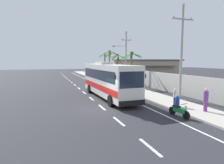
{
  "coord_description": "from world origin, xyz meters",
  "views": [
    {
      "loc": [
        -4.52,
        -15.33,
        4.06
      ],
      "look_at": [
        2.39,
        4.52,
        1.7
      ],
      "focal_mm": 30.57,
      "sensor_mm": 36.0,
      "label": 1
    }
  ],
  "objects_px": {
    "pedestrian_near_kerb": "(206,99)",
    "palm_fourth": "(132,61)",
    "palm_third": "(117,62)",
    "utility_pole_mid": "(126,56)",
    "motorcycle_trailing": "(178,108)",
    "motorcycle_beside_bus": "(107,83)",
    "palm_second": "(109,58)",
    "roadside_building": "(147,70)",
    "utility_pole_nearest": "(181,51)",
    "coach_bus_foreground": "(108,79)",
    "pedestrian_midwalk": "(175,97)",
    "palm_nearest": "(105,59)"
  },
  "relations": [
    {
      "from": "pedestrian_near_kerb",
      "to": "palm_fourth",
      "type": "distance_m",
      "value": 15.26
    },
    {
      "from": "palm_third",
      "to": "utility_pole_mid",
      "type": "bearing_deg",
      "value": -88.09
    },
    {
      "from": "palm_third",
      "to": "motorcycle_trailing",
      "type": "bearing_deg",
      "value": -99.78
    },
    {
      "from": "pedestrian_near_kerb",
      "to": "palm_fourth",
      "type": "height_order",
      "value": "palm_fourth"
    },
    {
      "from": "palm_fourth",
      "to": "motorcycle_beside_bus",
      "type": "bearing_deg",
      "value": 156.19
    },
    {
      "from": "palm_second",
      "to": "roadside_building",
      "type": "bearing_deg",
      "value": -48.47
    },
    {
      "from": "utility_pole_nearest",
      "to": "coach_bus_foreground",
      "type": "bearing_deg",
      "value": 151.64
    },
    {
      "from": "motorcycle_trailing",
      "to": "utility_pole_mid",
      "type": "bearing_deg",
      "value": 78.1
    },
    {
      "from": "palm_second",
      "to": "roadside_building",
      "type": "distance_m",
      "value": 9.28
    },
    {
      "from": "motorcycle_beside_bus",
      "to": "pedestrian_near_kerb",
      "type": "height_order",
      "value": "pedestrian_near_kerb"
    },
    {
      "from": "pedestrian_midwalk",
      "to": "roadside_building",
      "type": "height_order",
      "value": "roadside_building"
    },
    {
      "from": "coach_bus_foreground",
      "to": "utility_pole_nearest",
      "type": "bearing_deg",
      "value": -28.36
    },
    {
      "from": "motorcycle_beside_bus",
      "to": "palm_third",
      "type": "height_order",
      "value": "palm_third"
    },
    {
      "from": "palm_nearest",
      "to": "roadside_building",
      "type": "relative_size",
      "value": 0.47
    },
    {
      "from": "pedestrian_midwalk",
      "to": "palm_third",
      "type": "height_order",
      "value": "palm_third"
    },
    {
      "from": "motorcycle_beside_bus",
      "to": "palm_nearest",
      "type": "relative_size",
      "value": 0.32
    },
    {
      "from": "pedestrian_near_kerb",
      "to": "palm_second",
      "type": "distance_m",
      "value": 30.17
    },
    {
      "from": "palm_second",
      "to": "palm_fourth",
      "type": "bearing_deg",
      "value": -95.58
    },
    {
      "from": "utility_pole_nearest",
      "to": "palm_nearest",
      "type": "height_order",
      "value": "utility_pole_nearest"
    },
    {
      "from": "motorcycle_trailing",
      "to": "pedestrian_midwalk",
      "type": "bearing_deg",
      "value": 57.47
    },
    {
      "from": "utility_pole_nearest",
      "to": "utility_pole_mid",
      "type": "bearing_deg",
      "value": 90.31
    },
    {
      "from": "utility_pole_mid",
      "to": "palm_nearest",
      "type": "height_order",
      "value": "utility_pole_mid"
    },
    {
      "from": "palm_third",
      "to": "roadside_building",
      "type": "xyz_separation_m",
      "value": [
        6.69,
        0.34,
        -1.63
      ]
    },
    {
      "from": "coach_bus_foreground",
      "to": "palm_nearest",
      "type": "height_order",
      "value": "palm_nearest"
    },
    {
      "from": "motorcycle_beside_bus",
      "to": "palm_third",
      "type": "bearing_deg",
      "value": 57.3
    },
    {
      "from": "pedestrian_midwalk",
      "to": "palm_fourth",
      "type": "xyz_separation_m",
      "value": [
        1.75,
        12.7,
        3.09
      ]
    },
    {
      "from": "palm_nearest",
      "to": "palm_fourth",
      "type": "bearing_deg",
      "value": -96.0
    },
    {
      "from": "utility_pole_mid",
      "to": "palm_fourth",
      "type": "xyz_separation_m",
      "value": [
        -0.83,
        -4.27,
        -0.74
      ]
    },
    {
      "from": "motorcycle_beside_bus",
      "to": "palm_second",
      "type": "relative_size",
      "value": 0.3
    },
    {
      "from": "utility_pole_nearest",
      "to": "palm_nearest",
      "type": "xyz_separation_m",
      "value": [
        1.29,
        30.87,
        -0.63
      ]
    },
    {
      "from": "roadside_building",
      "to": "pedestrian_near_kerb",
      "type": "bearing_deg",
      "value": -109.13
    },
    {
      "from": "pedestrian_midwalk",
      "to": "palm_third",
      "type": "xyz_separation_m",
      "value": [
        2.45,
        20.59,
        2.85
      ]
    },
    {
      "from": "motorcycle_beside_bus",
      "to": "palm_third",
      "type": "distance_m",
      "value": 8.22
    },
    {
      "from": "pedestrian_midwalk",
      "to": "palm_third",
      "type": "distance_m",
      "value": 20.93
    },
    {
      "from": "palm_fourth",
      "to": "roadside_building",
      "type": "distance_m",
      "value": 11.23
    },
    {
      "from": "palm_nearest",
      "to": "pedestrian_near_kerb",
      "type": "bearing_deg",
      "value": -94.54
    },
    {
      "from": "palm_third",
      "to": "palm_fourth",
      "type": "bearing_deg",
      "value": -95.1
    },
    {
      "from": "coach_bus_foreground",
      "to": "utility_pole_mid",
      "type": "distance_m",
      "value": 12.85
    },
    {
      "from": "palm_fourth",
      "to": "roadside_building",
      "type": "bearing_deg",
      "value": 48.08
    },
    {
      "from": "utility_pole_mid",
      "to": "palm_fourth",
      "type": "distance_m",
      "value": 4.42
    },
    {
      "from": "motorcycle_trailing",
      "to": "roadside_building",
      "type": "xyz_separation_m",
      "value": [
        10.64,
        23.29,
        1.53
      ]
    },
    {
      "from": "pedestrian_near_kerb",
      "to": "pedestrian_midwalk",
      "type": "relative_size",
      "value": 1.16
    },
    {
      "from": "utility_pole_nearest",
      "to": "motorcycle_trailing",
      "type": "bearing_deg",
      "value": -129.45
    },
    {
      "from": "utility_pole_mid",
      "to": "palm_fourth",
      "type": "bearing_deg",
      "value": -100.93
    },
    {
      "from": "utility_pole_mid",
      "to": "utility_pole_nearest",
      "type": "bearing_deg",
      "value": -89.69
    },
    {
      "from": "motorcycle_beside_bus",
      "to": "palm_nearest",
      "type": "distance_m",
      "value": 20.51
    },
    {
      "from": "utility_pole_mid",
      "to": "palm_second",
      "type": "distance_m",
      "value": 10.69
    },
    {
      "from": "pedestrian_near_kerb",
      "to": "utility_pole_nearest",
      "type": "bearing_deg",
      "value": 54.75
    },
    {
      "from": "motorcycle_beside_bus",
      "to": "roadside_building",
      "type": "height_order",
      "value": "roadside_building"
    },
    {
      "from": "palm_fourth",
      "to": "roadside_building",
      "type": "height_order",
      "value": "palm_fourth"
    }
  ]
}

